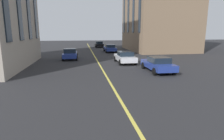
{
  "coord_description": "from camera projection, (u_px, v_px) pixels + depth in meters",
  "views": [
    {
      "loc": [
        -0.41,
        1.98,
        3.57
      ],
      "look_at": [
        9.62,
        0.32,
        1.49
      ],
      "focal_mm": 30.04,
      "sensor_mm": 36.0,
      "label": 1
    }
  ],
  "objects": [
    {
      "name": "lane_centre_line",
      "position": [
        100.0,
        65.0,
        20.76
      ],
      "size": [
        80.0,
        0.16,
        0.01
      ],
      "color": "#D8C64C",
      "rests_on": "ground_plane"
    },
    {
      "name": "car_blue_parked_a",
      "position": [
        158.0,
        64.0,
        17.03
      ],
      "size": [
        4.4,
        1.95,
        1.37
      ],
      "color": "navy",
      "rests_on": "ground_plane"
    },
    {
      "name": "car_black_trailing",
      "position": [
        99.0,
        44.0,
        44.11
      ],
      "size": [
        3.9,
        1.89,
        1.4
      ],
      "color": "black",
      "rests_on": "ground_plane"
    },
    {
      "name": "car_blue_near",
      "position": [
        70.0,
        54.0,
        24.77
      ],
      "size": [
        3.9,
        1.89,
        1.4
      ],
      "color": "navy",
      "rests_on": "ground_plane"
    },
    {
      "name": "car_blue_parked_b",
      "position": [
        110.0,
        48.0,
        33.63
      ],
      "size": [
        4.4,
        1.95,
        1.37
      ],
      "color": "navy",
      "rests_on": "ground_plane"
    },
    {
      "name": "car_white_mid",
      "position": [
        125.0,
        57.0,
        21.67
      ],
      "size": [
        4.4,
        1.95,
        1.37
      ],
      "color": "silver",
      "rests_on": "ground_plane"
    }
  ]
}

